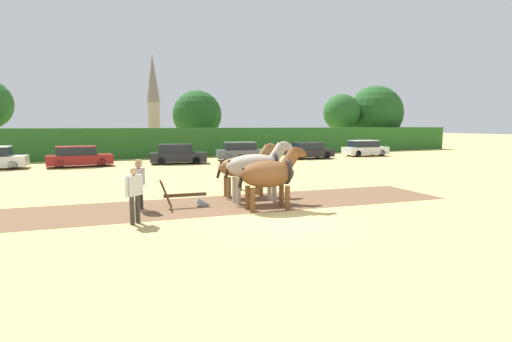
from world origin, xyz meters
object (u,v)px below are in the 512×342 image
Objects in this scene: parked_car_center_left at (79,157)px; draft_horse_trail_left at (246,166)px; farmer_at_plow at (139,180)px; parked_car_far_right at (365,148)px; church_spire at (153,96)px; tree_right at (375,113)px; tree_center at (197,115)px; draft_horse_lead_right at (257,166)px; parked_car_center at (178,154)px; tree_center_right at (342,113)px; farmer_onlooker_left at (134,191)px; farmer_beside_team at (240,169)px; parked_car_center_right at (242,151)px; parked_car_right at (309,151)px; plow at (189,198)px; draft_horse_lead_left at (270,174)px.

draft_horse_trail_left is at bearing -71.57° from parked_car_center_left.
farmer_at_plow is 0.40× the size of parked_car_far_right.
tree_right is at bearing -56.26° from church_spire.
tree_center is 29.42m from draft_horse_lead_right.
tree_center is at bearing 83.11° from draft_horse_trail_left.
farmer_at_plow is at bearing -96.07° from parked_car_center.
farmer_onlooker_left is at bearing -133.88° from tree_center_right.
farmer_onlooker_left is at bearing -95.45° from parked_car_center.
church_spire is 3.54× the size of parked_car_center.
farmer_at_plow is (-4.48, -1.04, -0.21)m from draft_horse_trail_left.
farmer_beside_team is 15.73m from parked_car_center_right.
draft_horse_trail_left reaches higher than parked_car_far_right.
tree_center_right is 41.38m from farmer_onlooker_left.
farmer_at_plow is 0.43× the size of parked_car_right.
farmer_at_plow is 0.38× the size of parked_car_center_right.
farmer_onlooker_left is (-2.12, -1.85, 0.69)m from plow.
draft_horse_lead_right is 18.78m from parked_car_center_right.
draft_horse_lead_right reaches higher than parked_car_center_right.
parked_car_center_left is 25.40m from parked_car_far_right.
parked_car_center_left is (-6.94, 14.24, -0.26)m from farmer_beside_team.
parked_car_center_left is (-30.27, -10.76, -3.83)m from tree_center_right.
church_spire is at bearing 88.45° from draft_horse_lead_right.
draft_horse_lead_left is at bearing -134.74° from tree_right.
farmer_onlooker_left is 0.39× the size of parked_car_far_right.
draft_horse_lead_right is at bearing -90.28° from draft_horse_trail_left.
farmer_at_plow is (-28.18, -27.69, -3.49)m from tree_center_right.
farmer_at_plow is at bearing -135.51° from tree_center_right.
draft_horse_lead_right is at bearing -73.56° from parked_car_center_left.
tree_center_right is at bearing 69.43° from parked_car_far_right.
draft_horse_lead_right reaches higher than parked_car_right.
farmer_beside_team is 0.36× the size of parked_car_center_right.
parked_car_center_left is 0.97× the size of parked_car_center_right.
plow is at bearing -138.73° from tree_right.
tree_center_right reaches higher than farmer_at_plow.
parked_car_right is (17.20, 18.47, -0.32)m from farmer_onlooker_left.
draft_horse_lead_left reaches higher than parked_car_far_right.
farmer_onlooker_left is 0.38× the size of parked_car_center_right.
parked_car_far_right is at bearing -133.31° from tree_right.
farmer_at_plow reaches higher than plow.
farmer_at_plow is 28.80m from parked_car_far_right.
draft_horse_trail_left is 1.70× the size of farmer_beside_team.
farmer_beside_team is at bearing -100.89° from tree_center.
farmer_at_plow reaches higher than farmer_onlooker_left.
draft_horse_lead_right is at bearing -81.29° from parked_car_center.
tree_right is at bearing 12.70° from parked_car_center_left.
draft_horse_lead_left is at bearing -28.11° from plow.
tree_center_right reaches higher than farmer_onlooker_left.
parked_car_center_left is (-3.82, 17.11, 0.39)m from plow.
tree_center is 23.62m from tree_right.
tree_center reaches higher than draft_horse_lead_left.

